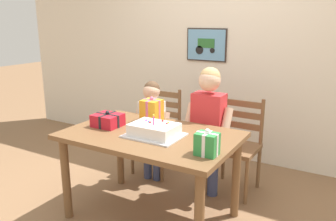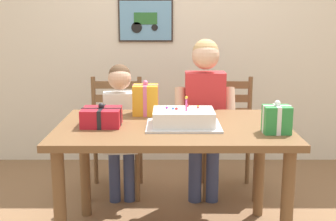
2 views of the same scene
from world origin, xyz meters
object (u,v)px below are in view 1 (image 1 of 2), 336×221
at_px(dining_table, 151,145).
at_px(gift_box_red_large, 152,111).
at_px(gift_box_corner_small, 207,144).
at_px(gift_box_beside_cake, 108,120).
at_px(chair_left, 158,130).
at_px(child_older, 208,119).
at_px(child_younger, 152,121).
at_px(birthday_cake, 154,130).
at_px(chair_right, 237,145).

bearing_deg(dining_table, gift_box_red_large, 121.06).
bearing_deg(gift_box_corner_small, gift_box_beside_cake, 170.47).
bearing_deg(gift_box_red_large, chair_left, 116.72).
bearing_deg(dining_table, gift_box_beside_cake, -177.21).
relative_size(dining_table, chair_left, 1.52).
height_order(gift_box_beside_cake, chair_left, chair_left).
xyz_separation_m(child_older, child_younger, (-0.63, 0.00, -0.11)).
distance_m(gift_box_corner_small, chair_left, 1.51).
relative_size(gift_box_red_large, gift_box_beside_cake, 0.99).
xyz_separation_m(birthday_cake, chair_left, (-0.52, 0.89, -0.34)).
relative_size(gift_box_corner_small, chair_left, 0.21).
height_order(gift_box_corner_small, chair_right, gift_box_corner_small).
bearing_deg(child_older, dining_table, -111.76).
bearing_deg(birthday_cake, gift_box_red_large, 125.36).
bearing_deg(gift_box_red_large, gift_box_beside_cake, -127.96).
xyz_separation_m(gift_box_red_large, chair_right, (0.63, 0.54, -0.39)).
xyz_separation_m(birthday_cake, gift_box_beside_cake, (-0.49, 0.02, 0.01)).
bearing_deg(child_older, gift_box_red_large, -143.58).
bearing_deg(gift_box_beside_cake, gift_box_corner_small, -9.53).
relative_size(gift_box_corner_small, child_older, 0.15).
height_order(chair_right, child_younger, child_younger).
bearing_deg(chair_left, child_younger, -73.21).
xyz_separation_m(dining_table, gift_box_corner_small, (0.58, -0.19, 0.18)).
height_order(chair_left, child_younger, child_younger).
bearing_deg(gift_box_corner_small, gift_box_red_large, 147.31).
height_order(gift_box_corner_small, chair_left, gift_box_corner_small).
bearing_deg(chair_left, gift_box_corner_small, -44.93).
distance_m(chair_left, chair_right, 0.91).
bearing_deg(gift_box_beside_cake, child_younger, 85.94).
distance_m(dining_table, birthday_cake, 0.17).
height_order(birthday_cake, child_older, child_older).
xyz_separation_m(dining_table, child_older, (0.24, 0.61, 0.10)).
relative_size(gift_box_beside_cake, gift_box_corner_small, 1.23).
distance_m(birthday_cake, chair_left, 1.08).
relative_size(chair_right, child_younger, 0.87).
height_order(gift_box_beside_cake, chair_right, chair_right).
bearing_deg(chair_left, gift_box_beside_cake, -88.34).
bearing_deg(gift_box_red_large, birthday_cake, -54.64).
xyz_separation_m(gift_box_red_large, gift_box_corner_small, (0.76, -0.49, -0.02)).
height_order(dining_table, gift_box_red_large, gift_box_red_large).
distance_m(birthday_cake, child_younger, 0.81).
relative_size(dining_table, birthday_cake, 3.17).
xyz_separation_m(gift_box_corner_small, child_older, (-0.34, 0.80, -0.08)).
bearing_deg(chair_right, birthday_cake, -113.85).
bearing_deg(birthday_cake, dining_table, 145.33).
xyz_separation_m(dining_table, child_younger, (-0.38, 0.61, -0.01)).
bearing_deg(child_older, child_younger, 179.96).
bearing_deg(child_younger, birthday_cake, -55.69).
relative_size(birthday_cake, gift_box_corner_small, 2.30).
bearing_deg(dining_table, birthday_cake, -34.67).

